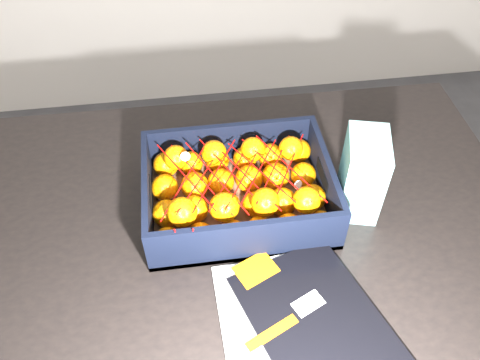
{
  "coord_description": "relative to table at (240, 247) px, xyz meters",
  "views": [
    {
      "loc": [
        0.01,
        -0.3,
        1.55
      ],
      "look_at": [
        0.1,
        0.34,
        0.86
      ],
      "focal_mm": 37.02,
      "sensor_mm": 36.0,
      "label": 1
    }
  ],
  "objects": [
    {
      "name": "room_shell",
      "position": [
        -0.1,
        -0.33,
        0.6
      ],
      "size": [
        3.54,
        3.54,
        2.5
      ],
      "color": "beige",
      "rests_on": "ground"
    },
    {
      "name": "table",
      "position": [
        0.0,
        0.0,
        0.0
      ],
      "size": [
        1.21,
        0.81,
        0.75
      ],
      "color": "black",
      "rests_on": "ground"
    },
    {
      "name": "retail_carton",
      "position": [
        0.25,
        0.01,
        0.19
      ],
      "size": [
        0.11,
        0.13,
        0.18
      ],
      "primitive_type": "cube",
      "rotation": [
        0.0,
        0.0,
        -0.26
      ],
      "color": "silver",
      "rests_on": "table"
    },
    {
      "name": "produce_crate",
      "position": [
        0.0,
        0.04,
        0.13
      ],
      "size": [
        0.38,
        0.28,
        0.11
      ],
      "color": "brown",
      "rests_on": "table"
    },
    {
      "name": "magazine_stack",
      "position": [
        0.06,
        -0.25,
        0.11
      ],
      "size": [
        0.31,
        0.33,
        0.02
      ],
      "color": "silver",
      "rests_on": "table"
    },
    {
      "name": "clementine_heap",
      "position": [
        0.0,
        0.04,
        0.15
      ],
      "size": [
        0.36,
        0.27,
        0.1
      ],
      "color": "orange",
      "rests_on": "produce_crate"
    },
    {
      "name": "mesh_net",
      "position": [
        -0.01,
        0.03,
        0.2
      ],
      "size": [
        0.31,
        0.25,
        0.09
      ],
      "color": "#B80906",
      "rests_on": "clementine_heap"
    }
  ]
}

